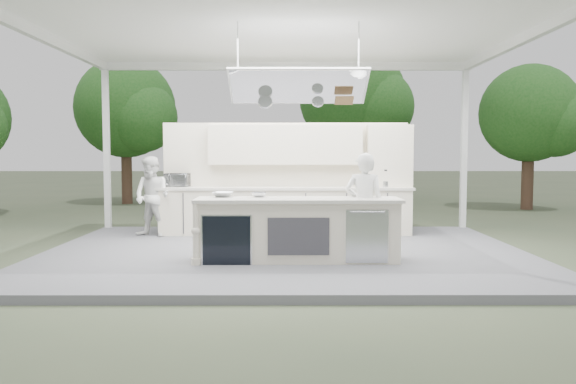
{
  "coord_description": "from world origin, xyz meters",
  "views": [
    {
      "loc": [
        0.03,
        -9.36,
        1.76
      ],
      "look_at": [
        0.05,
        0.4,
        1.07
      ],
      "focal_mm": 35.0,
      "sensor_mm": 36.0,
      "label": 1
    }
  ],
  "objects_px": {
    "back_counter": "(285,210)",
    "sous_chef": "(152,197)",
    "demo_island": "(297,229)",
    "head_chef": "(364,206)"
  },
  "relations": [
    {
      "from": "demo_island",
      "to": "back_counter",
      "type": "height_order",
      "value": "same"
    },
    {
      "from": "head_chef",
      "to": "sous_chef",
      "type": "xyz_separation_m",
      "value": [
        -3.83,
        2.25,
        -0.03
      ]
    },
    {
      "from": "back_counter",
      "to": "sous_chef",
      "type": "xyz_separation_m",
      "value": [
        -2.6,
        -0.35,
        0.31
      ]
    },
    {
      "from": "demo_island",
      "to": "sous_chef",
      "type": "xyz_separation_m",
      "value": [
        -2.78,
        2.46,
        0.31
      ]
    },
    {
      "from": "back_counter",
      "to": "head_chef",
      "type": "height_order",
      "value": "head_chef"
    },
    {
      "from": "back_counter",
      "to": "sous_chef",
      "type": "relative_size",
      "value": 3.24
    },
    {
      "from": "sous_chef",
      "to": "demo_island",
      "type": "bearing_deg",
      "value": -18.37
    },
    {
      "from": "head_chef",
      "to": "back_counter",
      "type": "bearing_deg",
      "value": -53.54
    },
    {
      "from": "demo_island",
      "to": "back_counter",
      "type": "distance_m",
      "value": 2.82
    },
    {
      "from": "demo_island",
      "to": "sous_chef",
      "type": "height_order",
      "value": "sous_chef"
    }
  ]
}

